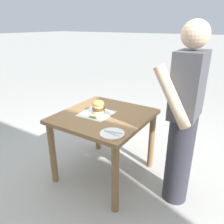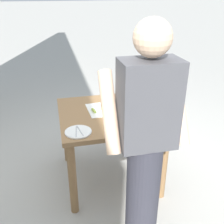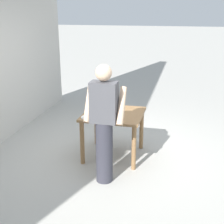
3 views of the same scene
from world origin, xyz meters
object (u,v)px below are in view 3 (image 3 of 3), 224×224
at_px(patio_table, 113,120).
at_px(side_plate_with_forks, 88,117).
at_px(pickle_spear, 105,111).
at_px(diner_across_table, 104,123).
at_px(sandwich, 114,107).

distance_m(patio_table, side_plate_with_forks, 0.48).
distance_m(pickle_spear, diner_across_table, 0.88).
height_order(patio_table, side_plate_with_forks, side_plate_with_forks).
distance_m(patio_table, pickle_spear, 0.21).
relative_size(sandwich, pickle_spear, 2.33).
relative_size(patio_table, diner_across_table, 0.56).
relative_size(pickle_spear, diner_across_table, 0.05).
distance_m(patio_table, sandwich, 0.22).
relative_size(pickle_spear, side_plate_with_forks, 0.35).
bearing_deg(patio_table, pickle_spear, -15.30).
bearing_deg(pickle_spear, side_plate_with_forks, 62.02).
xyz_separation_m(patio_table, pickle_spear, (0.14, -0.04, 0.15)).
bearing_deg(sandwich, pickle_spear, 11.86).
xyz_separation_m(sandwich, pickle_spear, (0.14, 0.03, -0.06)).
xyz_separation_m(patio_table, diner_across_table, (-0.06, 0.81, 0.26)).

